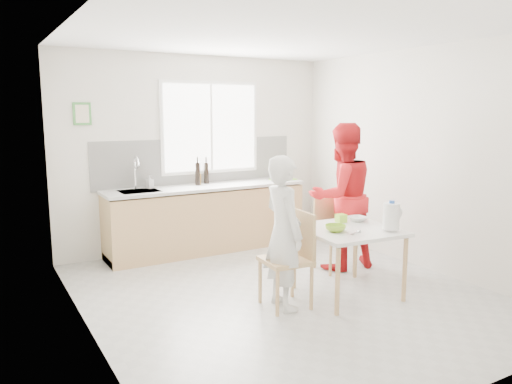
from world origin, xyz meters
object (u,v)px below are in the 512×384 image
bowl_green (335,228)px  chair_left (292,255)px  person_white (284,233)px  milk_jug (392,216)px  wine_bottle_a (198,174)px  bowl_white (357,219)px  dining_table (348,235)px  chair_far (332,231)px  wine_bottle_b (206,173)px  person_red (341,197)px

bowl_green → chair_left: bearing=169.5°
person_white → milk_jug: 1.14m
chair_left → wine_bottle_a: bearing=-175.6°
milk_jug → bowl_white: bearing=92.6°
dining_table → chair_far: 0.90m
person_white → bowl_white: (1.09, 0.17, -0.01)m
chair_far → wine_bottle_a: bearing=128.6°
chair_left → bowl_white: 1.03m
bowl_green → bowl_white: (0.52, 0.26, -0.01)m
dining_table → chair_far: (0.41, 0.79, -0.17)m
chair_far → wine_bottle_a: size_ratio=2.72×
dining_table → milk_jug: size_ratio=3.41×
dining_table → bowl_white: size_ratio=4.89×
chair_left → person_white: person_white is taller
bowl_white → milk_jug: size_ratio=0.70×
person_white → wine_bottle_b: bearing=-2.1°
dining_table → bowl_green: (-0.20, -0.03, 0.11)m
dining_table → chair_left: 0.69m
bowl_white → wine_bottle_b: bearing=109.7°
person_white → person_red: (1.31, 0.71, 0.14)m
chair_far → person_red: bearing=-3.9°
milk_jug → chair_left: bearing=164.4°
bowl_green → wine_bottle_b: size_ratio=0.72×
milk_jug → dining_table: bearing=139.2°
person_red → dining_table: bearing=59.7°
wine_bottle_b → bowl_green: bearing=-83.5°
person_white → chair_left: bearing=-90.0°
milk_jug → chair_far: bearing=88.7°
dining_table → wine_bottle_b: bearing=101.2°
bowl_white → wine_bottle_a: (-0.99, 2.16, 0.33)m
chair_left → person_white: (-0.10, 0.01, 0.24)m
person_white → bowl_green: bearing=-95.0°
dining_table → wine_bottle_a: bearing=105.7°
person_white → dining_table: bearing=-90.0°
bowl_white → wine_bottle_b: (-0.81, 2.26, 0.32)m
bowl_white → wine_bottle_a: 2.40m
chair_far → person_white: person_white is taller
dining_table → wine_bottle_b: size_ratio=3.36×
milk_jug → wine_bottle_b: bearing=110.4°
bowl_white → chair_left: bearing=-170.1°
chair_left → chair_far: 1.31m
chair_far → person_red: person_red is taller
chair_left → milk_jug: 1.10m
dining_table → milk_jug: milk_jug is taller
dining_table → person_red: size_ratio=0.56×
chair_left → bowl_green: (0.47, -0.09, 0.23)m
chair_left → chair_far: size_ratio=1.09×
dining_table → bowl_white: 0.40m
bowl_green → bowl_white: bowl_green is taller
chair_left → milk_jug: (0.98, -0.36, 0.36)m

